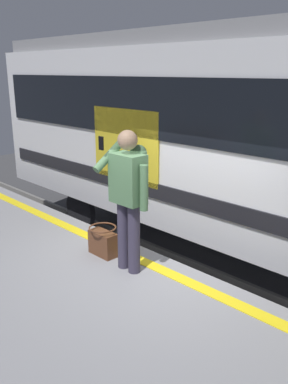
% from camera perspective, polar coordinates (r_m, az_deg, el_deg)
% --- Properties ---
extents(ground_plane, '(25.07, 25.07, 0.00)m').
position_cam_1_polar(ground_plane, '(5.80, 2.17, -18.47)').
color(ground_plane, '#3D3D3F').
extents(platform, '(14.90, 4.02, 1.09)m').
position_cam_1_polar(platform, '(4.52, -17.01, -22.49)').
color(platform, gray).
rests_on(platform, ground).
extents(safety_line, '(14.61, 0.16, 0.01)m').
position_cam_1_polar(safety_line, '(5.06, -0.05, -9.75)').
color(safety_line, yellow).
rests_on(safety_line, platform).
extents(track_rail_near, '(19.38, 0.08, 0.16)m').
position_cam_1_polar(track_rail_near, '(6.87, 11.79, -12.00)').
color(track_rail_near, slate).
rests_on(track_rail_near, ground).
extents(track_rail_far, '(19.38, 0.08, 0.16)m').
position_cam_1_polar(track_rail_far, '(8.00, 17.59, -8.18)').
color(track_rail_far, slate).
rests_on(track_rail_far, ground).
extents(passenger, '(0.57, 0.55, 1.65)m').
position_cam_1_polar(passenger, '(4.53, -2.16, 0.25)').
color(passenger, '#383347').
rests_on(passenger, platform).
extents(handbag, '(0.39, 0.35, 0.38)m').
position_cam_1_polar(handbag, '(5.20, -5.79, -6.99)').
color(handbag, '#59331E').
rests_on(handbag, platform).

